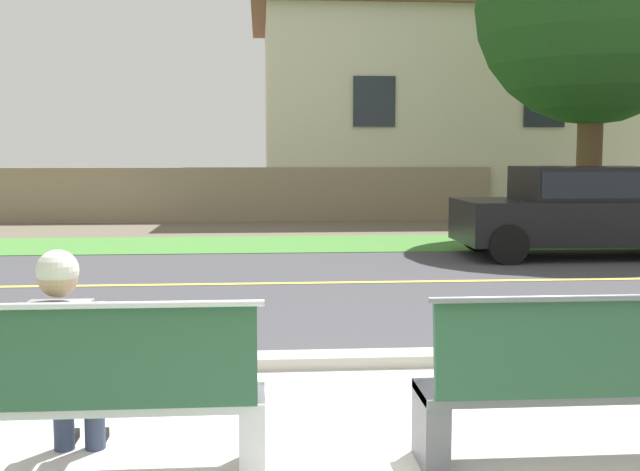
{
  "coord_description": "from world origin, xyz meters",
  "views": [
    {
      "loc": [
        -0.45,
        -3.94,
        1.76
      ],
      "look_at": [
        0.1,
        3.25,
        1.0
      ],
      "focal_mm": 43.82,
      "sensor_mm": 36.0,
      "label": 1
    }
  ],
  "objects_px": {
    "seated_person_grey": "(65,351)",
    "car_black_near": "(586,207)",
    "bench_right": "(594,386)",
    "bench_left": "(81,398)"
  },
  "relations": [
    {
      "from": "bench_left",
      "to": "bench_right",
      "type": "height_order",
      "value": "same"
    },
    {
      "from": "bench_left",
      "to": "bench_right",
      "type": "relative_size",
      "value": 1.0
    },
    {
      "from": "seated_person_grey",
      "to": "car_black_near",
      "type": "height_order",
      "value": "car_black_near"
    },
    {
      "from": "bench_left",
      "to": "bench_right",
      "type": "distance_m",
      "value": 2.82
    },
    {
      "from": "car_black_near",
      "to": "seated_person_grey",
      "type": "bearing_deg",
      "value": -127.67
    },
    {
      "from": "seated_person_grey",
      "to": "bench_right",
      "type": "bearing_deg",
      "value": -3.35
    },
    {
      "from": "bench_right",
      "to": "car_black_near",
      "type": "bearing_deg",
      "value": 67.23
    },
    {
      "from": "bench_right",
      "to": "seated_person_grey",
      "type": "relative_size",
      "value": 1.56
    },
    {
      "from": "seated_person_grey",
      "to": "car_black_near",
      "type": "relative_size",
      "value": 0.29
    },
    {
      "from": "bench_left",
      "to": "bench_right",
      "type": "xyz_separation_m",
      "value": [
        2.82,
        0.0,
        0.0
      ]
    }
  ]
}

